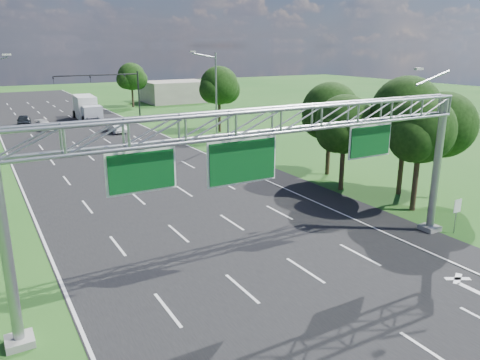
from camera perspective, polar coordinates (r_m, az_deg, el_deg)
ground at (r=38.32m, az=-11.37°, el=-0.42°), size 220.00×220.00×0.00m
road at (r=38.32m, az=-11.37°, el=-0.42°), size 18.00×180.00×0.02m
road_flare at (r=30.66m, az=17.64°, el=-5.08°), size 3.00×30.00×0.02m
sign_gantry at (r=20.98m, az=4.63°, el=5.66°), size 23.50×1.00×9.56m
regulatory_sign at (r=30.07m, az=24.95°, el=-3.22°), size 0.60×0.08×2.10m
traffic_signal at (r=72.71m, az=-15.00°, el=11.19°), size 12.21×0.24×7.00m
streetlight_r_mid at (r=50.65m, az=-3.13°, el=10.27°), size 2.97×0.22×10.16m
tree_cluster_right at (r=36.04m, az=17.34°, el=6.80°), size 9.91×14.60×8.68m
tree_verge_rd at (r=59.94m, az=-2.51°, el=11.22°), size 5.76×4.80×8.28m
tree_verge_re at (r=87.03m, az=-13.05°, el=12.05°), size 5.76×4.80×7.84m
building_right at (r=94.32m, az=-7.80°, el=10.63°), size 12.00×9.00×4.00m
car_queue_a at (r=66.96m, az=-22.75°, el=6.17°), size 2.10×4.28×1.20m
car_queue_b at (r=69.62m, az=-17.58°, el=7.05°), size 2.68×4.96×1.32m
car_queue_c at (r=71.25m, az=-24.85°, el=6.58°), size 2.21×4.55×1.50m
car_queue_d at (r=62.20m, az=-14.85°, el=6.35°), size 1.70×4.58×1.50m
box_truck at (r=73.84m, az=-18.19°, el=8.27°), size 3.11×9.37×3.49m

